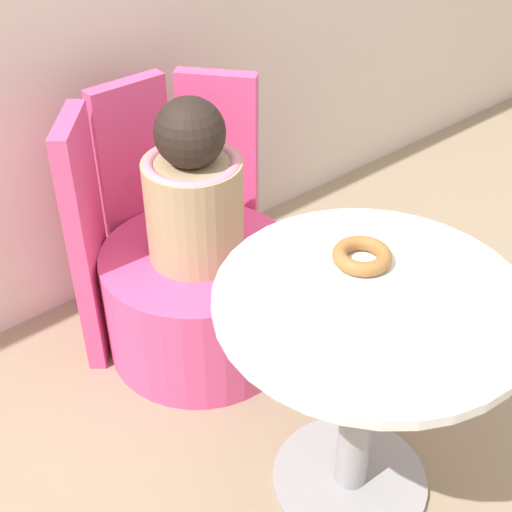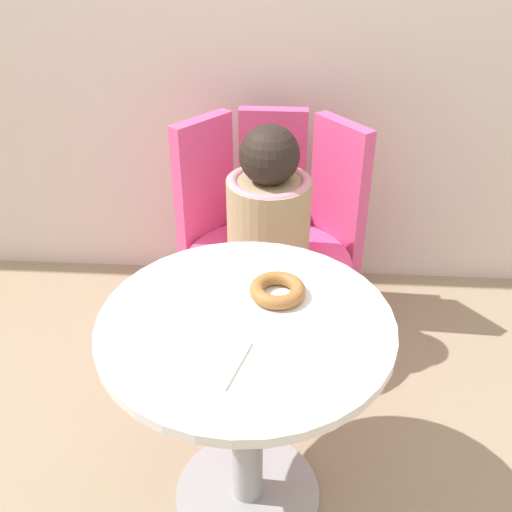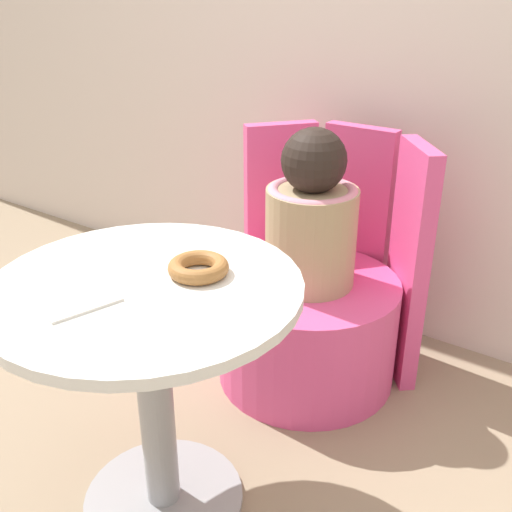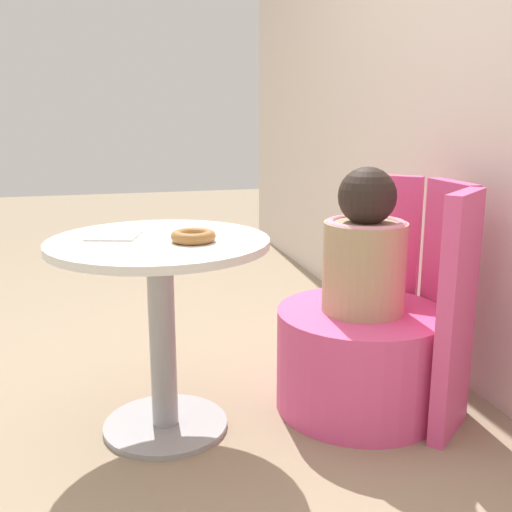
{
  "view_description": "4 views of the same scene",
  "coord_description": "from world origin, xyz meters",
  "px_view_note": "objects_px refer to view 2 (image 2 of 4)",
  "views": [
    {
      "loc": [
        -0.98,
        -0.72,
        1.56
      ],
      "look_at": [
        -0.08,
        0.35,
        0.52
      ],
      "focal_mm": 50.0,
      "sensor_mm": 36.0,
      "label": 1
    },
    {
      "loc": [
        0.02,
        -1.04,
        1.46
      ],
      "look_at": [
        -0.07,
        0.37,
        0.55
      ],
      "focal_mm": 42.0,
      "sensor_mm": 36.0,
      "label": 2
    },
    {
      "loc": [
        0.75,
        -0.79,
        1.2
      ],
      "look_at": [
        -0.04,
        0.35,
        0.55
      ],
      "focal_mm": 42.0,
      "sensor_mm": 36.0,
      "label": 3
    },
    {
      "loc": [
        1.7,
        -0.18,
        0.99
      ],
      "look_at": [
        -0.04,
        0.28,
        0.56
      ],
      "focal_mm": 42.0,
      "sensor_mm": 36.0,
      "label": 4
    }
  ],
  "objects_px": {
    "tub_chair": "(268,301)",
    "child_figure": "(269,205)",
    "round_table": "(246,377)",
    "donut": "(276,290)"
  },
  "relations": [
    {
      "from": "tub_chair",
      "to": "child_figure",
      "type": "xyz_separation_m",
      "value": [
        0.0,
        0.0,
        0.38
      ]
    },
    {
      "from": "tub_chair",
      "to": "child_figure",
      "type": "distance_m",
      "value": 0.38
    },
    {
      "from": "round_table",
      "to": "child_figure",
      "type": "xyz_separation_m",
      "value": [
        0.02,
        0.66,
        0.11
      ]
    },
    {
      "from": "round_table",
      "to": "tub_chair",
      "type": "distance_m",
      "value": 0.72
    },
    {
      "from": "round_table",
      "to": "donut",
      "type": "xyz_separation_m",
      "value": [
        0.06,
        0.09,
        0.19
      ]
    },
    {
      "from": "child_figure",
      "to": "donut",
      "type": "relative_size",
      "value": 3.63
    },
    {
      "from": "tub_chair",
      "to": "round_table",
      "type": "bearing_deg",
      "value": -91.85
    },
    {
      "from": "tub_chair",
      "to": "donut",
      "type": "height_order",
      "value": "donut"
    },
    {
      "from": "round_table",
      "to": "tub_chair",
      "type": "height_order",
      "value": "round_table"
    },
    {
      "from": "round_table",
      "to": "donut",
      "type": "bearing_deg",
      "value": 56.18
    }
  ]
}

